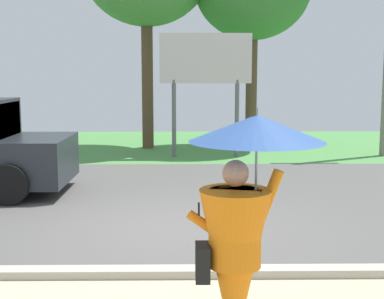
% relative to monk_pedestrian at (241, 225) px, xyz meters
% --- Properties ---
extents(ground_plane, '(40.00, 22.00, 0.20)m').
position_rel_monk_pedestrian_xyz_m(ground_plane, '(-0.63, 6.79, -1.20)').
color(ground_plane, '#565451').
extents(monk_pedestrian, '(1.13, 1.12, 2.13)m').
position_rel_monk_pedestrian_xyz_m(monk_pedestrian, '(0.00, 0.00, 0.00)').
color(monk_pedestrian, orange).
rests_on(monk_pedestrian, ground_plane).
extents(roadside_billboard, '(2.60, 0.12, 3.50)m').
position_rel_monk_pedestrian_xyz_m(roadside_billboard, '(0.13, 11.15, 1.40)').
color(roadside_billboard, slate).
rests_on(roadside_billboard, ground_plane).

